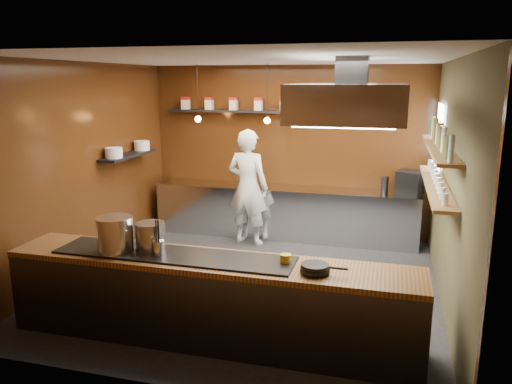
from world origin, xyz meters
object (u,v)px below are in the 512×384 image
(stockpot_large, at_px, (115,234))
(espresso_machine, at_px, (410,183))
(extractor_hood, at_px, (351,101))
(stockpot_small, at_px, (150,236))
(chef, at_px, (248,187))

(stockpot_large, relative_size, espresso_machine, 1.01)
(stockpot_large, bearing_deg, extractor_hood, 28.76)
(espresso_machine, bearing_deg, stockpot_small, -106.86)
(stockpot_large, relative_size, stockpot_small, 1.22)
(extractor_hood, height_order, stockpot_small, extractor_hood)
(stockpot_small, distance_m, espresso_machine, 4.67)
(extractor_hood, xyz_separation_m, espresso_machine, (0.80, 2.61, -1.41))
(chef, bearing_deg, espresso_machine, -158.39)
(stockpot_small, relative_size, chef, 0.16)
(extractor_hood, relative_size, espresso_machine, 5.20)
(stockpot_large, distance_m, stockpot_small, 0.37)
(stockpot_small, height_order, espresso_machine, espresso_machine)
(extractor_hood, xyz_separation_m, chef, (-1.82, 2.06, -1.53))
(stockpot_small, xyz_separation_m, chef, (0.18, 3.19, -0.11))
(chef, bearing_deg, stockpot_large, 90.94)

